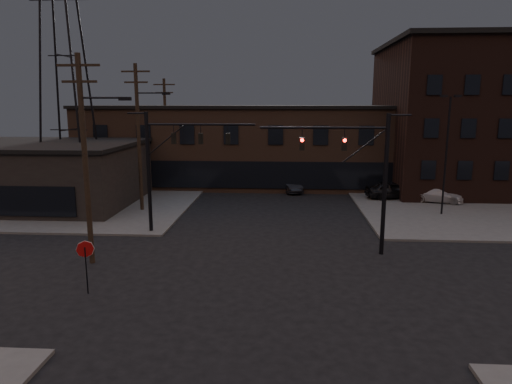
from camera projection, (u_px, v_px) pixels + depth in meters
The scene contains 18 objects.
ground at pixel (265, 281), 22.25m from camera, with size 140.00×140.00×0.00m, color black.
sidewalk_ne at pixel (511, 196), 42.41m from camera, with size 30.00×30.00×0.15m, color #474744.
sidewalk_nw at pixel (53, 190), 45.16m from camera, with size 30.00×30.00×0.15m, color #474744.
building_row at pixel (277, 146), 48.91m from camera, with size 40.00×12.00×8.00m, color #493327.
building_right at pixel (499, 119), 45.01m from camera, with size 22.00×16.00×14.00m, color black.
building_left at pixel (38, 175), 38.69m from camera, with size 16.00×12.00×5.00m, color black.
traffic_signal_near at pixel (365, 169), 25.38m from camera, with size 7.12×0.24×8.00m.
traffic_signal_far at pixel (167, 158), 29.55m from camera, with size 7.12×0.24×8.00m.
stop_sign at pixel (85, 255), 20.45m from camera, with size 0.72×0.33×2.48m.
utility_pole_near at pixel (86, 155), 23.67m from camera, with size 3.70×0.28×11.00m.
utility_pole_mid at pixel (139, 135), 35.44m from camera, with size 3.70×0.28×11.50m.
utility_pole_far at pixel (166, 130), 47.33m from camera, with size 2.20×0.28×11.00m.
transmission_tower at pixel (63, 56), 38.61m from camera, with size 7.00×7.00×25.00m, color black, non-canonical shape.
lot_light_a at pixel (447, 144), 34.10m from camera, with size 1.50×0.28×9.14m.
lot_light_b at pixel (499, 139), 38.62m from camera, with size 1.50×0.28×9.14m.
parked_car_lot_a at pixel (391, 190), 40.74m from camera, with size 1.83×4.54×1.55m, color black.
parked_car_lot_b at pixel (436, 195), 39.27m from camera, with size 1.76×4.34×1.26m, color #ACABAE.
car_crossing at pixel (290, 185), 44.42m from camera, with size 1.40×4.03×1.33m, color black.
Camera 1 is at (0.89, -20.99, 8.53)m, focal length 32.00 mm.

